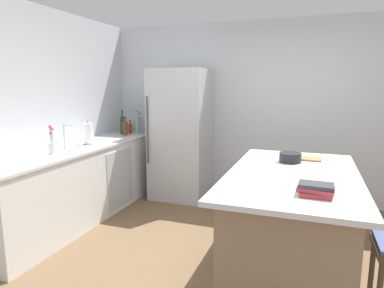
% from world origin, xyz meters
% --- Properties ---
extents(ground_plane, '(7.20, 7.20, 0.00)m').
position_xyz_m(ground_plane, '(0.00, 0.00, 0.00)').
color(ground_plane, brown).
extents(wall_rear, '(6.00, 0.10, 2.60)m').
position_xyz_m(wall_rear, '(0.00, 2.25, 1.30)').
color(wall_rear, silver).
rests_on(wall_rear, ground_plane).
extents(wall_left, '(0.10, 6.00, 2.60)m').
position_xyz_m(wall_left, '(-2.45, 0.00, 1.30)').
color(wall_left, silver).
rests_on(wall_left, ground_plane).
extents(counter_run_left, '(0.67, 2.94, 0.94)m').
position_xyz_m(counter_run_left, '(-2.08, 0.64, 0.47)').
color(counter_run_left, silver).
rests_on(counter_run_left, ground_plane).
extents(kitchen_island, '(1.09, 1.94, 0.93)m').
position_xyz_m(kitchen_island, '(0.50, 0.20, 0.47)').
color(kitchen_island, '#8E755B').
rests_on(kitchen_island, ground_plane).
extents(refrigerator, '(0.81, 0.75, 1.91)m').
position_xyz_m(refrigerator, '(-1.21, 1.84, 0.96)').
color(refrigerator, '#B7BABF').
rests_on(refrigerator, ground_plane).
extents(sink_faucet, '(0.15, 0.05, 0.30)m').
position_xyz_m(sink_faucet, '(-2.13, 0.43, 1.09)').
color(sink_faucet, silver).
rests_on(sink_faucet, counter_run_left).
extents(flower_vase, '(0.08, 0.08, 0.32)m').
position_xyz_m(flower_vase, '(-2.03, 0.11, 1.03)').
color(flower_vase, silver).
rests_on(flower_vase, counter_run_left).
extents(paper_towel_roll, '(0.14, 0.14, 0.31)m').
position_xyz_m(paper_towel_roll, '(-2.06, 0.77, 1.07)').
color(paper_towel_roll, gray).
rests_on(paper_towel_roll, counter_run_left).
extents(soda_bottle, '(0.07, 0.07, 0.31)m').
position_xyz_m(soda_bottle, '(-1.99, 2.00, 1.06)').
color(soda_bottle, silver).
rests_on(soda_bottle, counter_run_left).
extents(gin_bottle, '(0.07, 0.07, 0.35)m').
position_xyz_m(gin_bottle, '(-1.99, 1.91, 1.08)').
color(gin_bottle, '#8CB79E').
rests_on(gin_bottle, counter_run_left).
extents(hot_sauce_bottle, '(0.05, 0.05, 0.21)m').
position_xyz_m(hot_sauce_bottle, '(-2.04, 1.80, 1.02)').
color(hot_sauce_bottle, red).
rests_on(hot_sauce_bottle, counter_run_left).
extents(wine_bottle, '(0.07, 0.07, 0.37)m').
position_xyz_m(wine_bottle, '(-2.13, 1.72, 1.08)').
color(wine_bottle, '#19381E').
rests_on(wine_bottle, counter_run_left).
extents(syrup_bottle, '(0.07, 0.07, 0.28)m').
position_xyz_m(syrup_bottle, '(-2.03, 1.62, 1.05)').
color(syrup_bottle, '#5B3319').
rests_on(syrup_bottle, counter_run_left).
extents(cookbook_stack, '(0.26, 0.19, 0.09)m').
position_xyz_m(cookbook_stack, '(0.68, -0.38, 0.97)').
color(cookbook_stack, '#A83338').
rests_on(cookbook_stack, kitchen_island).
extents(mixing_bowl, '(0.21, 0.21, 0.09)m').
position_xyz_m(mixing_bowl, '(0.44, 0.62, 0.98)').
color(mixing_bowl, black).
rests_on(mixing_bowl, kitchen_island).
extents(cutting_board, '(0.31, 0.20, 0.02)m').
position_xyz_m(cutting_board, '(0.59, 0.80, 0.94)').
color(cutting_board, '#9E7042').
rests_on(cutting_board, kitchen_island).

